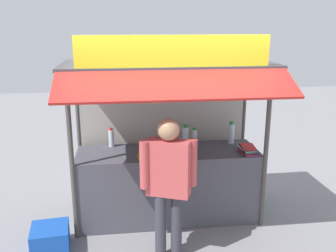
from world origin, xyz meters
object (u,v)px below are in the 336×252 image
at_px(banana_bunch_leftmost, 257,91).
at_px(plastic_crate, 50,239).
at_px(magazine_stack_far_right, 185,155).
at_px(magazine_stack_front_right, 161,149).
at_px(water_bottle_mid_right, 111,138).
at_px(banana_bunch_inner_right, 123,94).
at_px(water_bottle_far_left, 186,136).
at_px(magazine_stack_rear_center, 248,150).
at_px(banana_bunch_rightmost, 155,96).
at_px(banana_bunch_inner_left, 213,92).
at_px(vendor_person, 169,177).
at_px(water_bottle_right, 231,133).
at_px(magazine_stack_front_left, 147,156).
at_px(water_bottle_back_left, 194,137).

distance_m(banana_bunch_leftmost, plastic_crate, 3.01).
distance_m(magazine_stack_far_right, banana_bunch_leftmost, 1.21).
bearing_deg(magazine_stack_front_right, water_bottle_mid_right, 154.56).
height_order(magazine_stack_front_right, banana_bunch_leftmost, banana_bunch_leftmost).
xyz_separation_m(banana_bunch_inner_right, plastic_crate, (-0.91, -0.14, -1.69)).
distance_m(water_bottle_far_left, banana_bunch_inner_right, 1.31).
xyz_separation_m(water_bottle_mid_right, magazine_stack_rear_center, (1.79, -0.49, -0.08)).
xyz_separation_m(banana_bunch_rightmost, banana_bunch_inner_right, (-0.36, -0.00, 0.03)).
xyz_separation_m(magazine_stack_front_right, banana_bunch_rightmost, (-0.12, -0.46, 0.80)).
height_order(banana_bunch_inner_left, vendor_person, banana_bunch_inner_left).
bearing_deg(water_bottle_right, magazine_stack_front_left, -159.80).
bearing_deg(magazine_stack_front_right, water_bottle_back_left, 25.25).
relative_size(banana_bunch_inner_left, vendor_person, 0.16).
bearing_deg(magazine_stack_front_right, banana_bunch_inner_right, -136.48).
xyz_separation_m(magazine_stack_front_left, banana_bunch_leftmost, (1.30, -0.25, 0.85)).
xyz_separation_m(water_bottle_mid_right, water_bottle_far_left, (1.02, -0.10, 0.02)).
relative_size(magazine_stack_far_right, plastic_crate, 0.69).
bearing_deg(banana_bunch_leftmost, water_bottle_back_left, 131.69).
xyz_separation_m(magazine_stack_rear_center, vendor_person, (-1.15, -0.73, -0.01)).
distance_m(water_bottle_far_left, banana_bunch_rightmost, 1.09).
distance_m(magazine_stack_front_right, banana_bunch_inner_right, 1.07).
relative_size(water_bottle_back_left, banana_bunch_rightmost, 0.88).
xyz_separation_m(water_bottle_far_left, banana_bunch_inner_left, (0.20, -0.68, 0.73)).
distance_m(magazine_stack_front_right, magazine_stack_front_left, 0.29).
height_order(water_bottle_far_left, magazine_stack_rear_center, water_bottle_far_left).
xyz_separation_m(magazine_stack_front_right, magazine_stack_front_left, (-0.21, -0.20, -0.02)).
distance_m(magazine_stack_far_right, plastic_crate, 1.91).
relative_size(water_bottle_back_left, magazine_stack_front_left, 0.97).
relative_size(water_bottle_mid_right, banana_bunch_inner_left, 1.03).
distance_m(magazine_stack_front_left, banana_bunch_rightmost, 0.86).
bearing_deg(banana_bunch_leftmost, banana_bunch_inner_left, -179.95).
bearing_deg(water_bottle_far_left, plastic_crate, -154.88).
bearing_deg(plastic_crate, water_bottle_far_left, 25.12).
distance_m(water_bottle_far_left, plastic_crate, 2.16).
bearing_deg(water_bottle_mid_right, plastic_crate, -128.69).
relative_size(magazine_stack_front_left, banana_bunch_inner_right, 1.04).
relative_size(water_bottle_right, banana_bunch_rightmost, 1.09).
distance_m(magazine_stack_front_left, banana_bunch_inner_right, 0.94).
bearing_deg(magazine_stack_front_left, magazine_stack_rear_center, 1.20).
distance_m(water_bottle_right, magazine_stack_front_left, 1.32).
distance_m(magazine_stack_far_right, magazine_stack_rear_center, 0.86).
relative_size(banana_bunch_inner_right, vendor_person, 0.15).
relative_size(water_bottle_far_left, magazine_stack_front_left, 1.14).
xyz_separation_m(banana_bunch_inner_right, vendor_person, (0.46, -0.45, -0.85)).
bearing_deg(banana_bunch_leftmost, magazine_stack_rear_center, 83.28).
distance_m(water_bottle_right, water_bottle_mid_right, 1.68).
bearing_deg(water_bottle_right, magazine_stack_front_right, -166.22).
distance_m(magazine_stack_rear_center, banana_bunch_leftmost, 0.88).
height_order(banana_bunch_inner_right, plastic_crate, banana_bunch_inner_right).
bearing_deg(magazine_stack_far_right, magazine_stack_front_left, 177.56).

